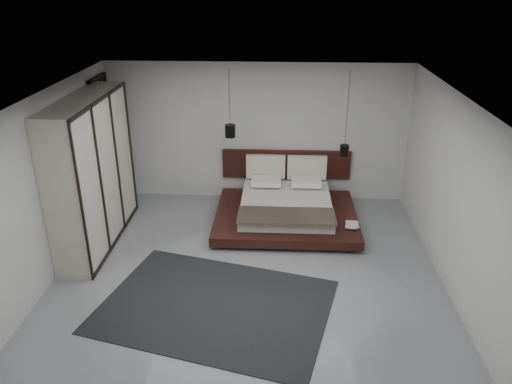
# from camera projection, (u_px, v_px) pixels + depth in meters

# --- Properties ---
(floor) EXTENTS (6.00, 6.00, 0.00)m
(floor) POSITION_uv_depth(u_px,v_px,m) (248.00, 274.00, 7.86)
(floor) COLOR gray
(floor) RESTS_ON ground
(ceiling) EXTENTS (6.00, 6.00, 0.00)m
(ceiling) POSITION_uv_depth(u_px,v_px,m) (247.00, 99.00, 6.72)
(ceiling) COLOR white
(ceiling) RESTS_ON wall_back
(wall_back) EXTENTS (6.00, 0.00, 6.00)m
(wall_back) POSITION_uv_depth(u_px,v_px,m) (258.00, 133.00, 10.03)
(wall_back) COLOR beige
(wall_back) RESTS_ON floor
(wall_front) EXTENTS (6.00, 0.00, 6.00)m
(wall_front) POSITION_uv_depth(u_px,v_px,m) (226.00, 327.00, 4.55)
(wall_front) COLOR beige
(wall_front) RESTS_ON floor
(wall_left) EXTENTS (0.00, 6.00, 6.00)m
(wall_left) POSITION_uv_depth(u_px,v_px,m) (47.00, 189.00, 7.43)
(wall_left) COLOR beige
(wall_left) RESTS_ON floor
(wall_right) EXTENTS (0.00, 6.00, 6.00)m
(wall_right) POSITION_uv_depth(u_px,v_px,m) (456.00, 198.00, 7.15)
(wall_right) COLOR beige
(wall_right) RESTS_ON floor
(lattice_screen) EXTENTS (0.05, 0.90, 2.60)m
(lattice_screen) POSITION_uv_depth(u_px,v_px,m) (105.00, 144.00, 9.70)
(lattice_screen) COLOR black
(lattice_screen) RESTS_ON floor
(bed) EXTENTS (2.62, 2.32, 1.05)m
(bed) POSITION_uv_depth(u_px,v_px,m) (286.00, 207.00, 9.47)
(bed) COLOR black
(bed) RESTS_ON floor
(book_lower) EXTENTS (0.23, 0.29, 0.03)m
(book_lower) POSITION_uv_depth(u_px,v_px,m) (347.00, 225.00, 8.85)
(book_lower) COLOR #99724C
(book_lower) RESTS_ON bed
(book_upper) EXTENTS (0.27, 0.33, 0.02)m
(book_upper) POSITION_uv_depth(u_px,v_px,m) (346.00, 224.00, 8.81)
(book_upper) COLOR #99724C
(book_upper) RESTS_ON book_lower
(pendant_left) EXTENTS (0.19, 0.19, 1.28)m
(pendant_left) POSITION_uv_depth(u_px,v_px,m) (230.00, 131.00, 9.32)
(pendant_left) COLOR black
(pendant_left) RESTS_ON ceiling
(pendant_right) EXTENTS (0.17, 0.17, 1.61)m
(pendant_right) POSITION_uv_depth(u_px,v_px,m) (344.00, 150.00, 9.36)
(pendant_right) COLOR black
(pendant_right) RESTS_ON ceiling
(wardrobe) EXTENTS (0.61, 2.60, 2.55)m
(wardrobe) POSITION_uv_depth(u_px,v_px,m) (92.00, 173.00, 8.39)
(wardrobe) COLOR beige
(wardrobe) RESTS_ON floor
(rug) EXTENTS (3.63, 2.98, 0.01)m
(rug) POSITION_uv_depth(u_px,v_px,m) (215.00, 306.00, 7.11)
(rug) COLOR black
(rug) RESTS_ON floor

